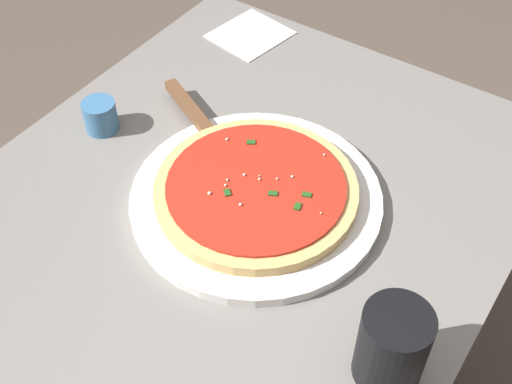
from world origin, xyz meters
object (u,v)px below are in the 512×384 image
object	(u,v)px
pizza	(256,190)
cup_tall_drink	(392,346)
napkin_folded_right	(250,34)
serving_plate	(256,198)
pizza_server	(201,123)
cup_small_sauce	(100,116)

from	to	relation	value
pizza	cup_tall_drink	bearing A→B (deg)	63.75
pizza	napkin_folded_right	distance (m)	0.40
serving_plate	napkin_folded_right	world-z (taller)	serving_plate
pizza_server	cup_small_sauce	size ratio (longest dim) A/B	4.35
serving_plate	napkin_folded_right	xyz separation A→B (m)	(-0.32, -0.23, -0.01)
cup_tall_drink	napkin_folded_right	size ratio (longest dim) A/B	0.85
pizza	serving_plate	bearing A→B (deg)	-39.37
cup_tall_drink	napkin_folded_right	distance (m)	0.67
serving_plate	napkin_folded_right	bearing A→B (deg)	-144.40
pizza	pizza_server	bearing A→B (deg)	-115.72
cup_small_sauce	napkin_folded_right	bearing A→B (deg)	172.31
napkin_folded_right	serving_plate	bearing A→B (deg)	35.60
cup_tall_drink	cup_small_sauce	world-z (taller)	cup_tall_drink
pizza	cup_tall_drink	size ratio (longest dim) A/B	2.64
serving_plate	pizza_server	bearing A→B (deg)	-115.72
serving_plate	cup_small_sauce	world-z (taller)	cup_small_sauce
pizza	pizza_server	distance (m)	0.16
serving_plate	pizza_server	world-z (taller)	pizza_server
cup_tall_drink	napkin_folded_right	xyz separation A→B (m)	(-0.45, -0.49, -0.05)
serving_plate	pizza_server	distance (m)	0.16
pizza	napkin_folded_right	xyz separation A→B (m)	(-0.32, -0.23, -0.02)
pizza	cup_small_sauce	distance (m)	0.28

